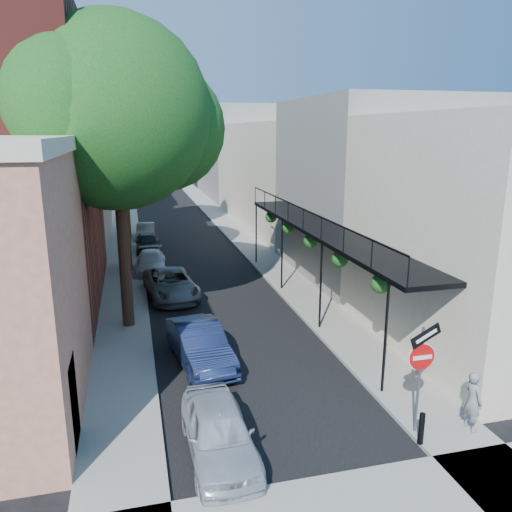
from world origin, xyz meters
TOP-DOWN VIEW (x-y plane):
  - ground at (0.00, 0.00)m, footprint 160.00×160.00m
  - road_surface at (0.00, 30.00)m, footprint 6.00×64.00m
  - sidewalk_left at (-4.00, 30.00)m, footprint 2.00×64.00m
  - sidewalk_right at (4.00, 30.00)m, footprint 2.00×64.00m
  - buildings_left at (-9.30, 28.76)m, footprint 10.10×59.10m
  - buildings_right at (8.99, 29.49)m, footprint 9.80×55.00m
  - sign_post at (3.16, 0.97)m, footprint 0.89×0.17m
  - bollard at (3.00, 0.50)m, footprint 0.14×0.14m
  - oak_near at (-3.37, 10.26)m, footprint 7.48×6.80m
  - oak_mid at (-3.42, 18.23)m, footprint 6.60×6.00m
  - oak_far at (-3.35, 27.27)m, footprint 7.70×7.00m
  - parked_car_a at (-1.76, 1.39)m, footprint 1.57×3.76m
  - parked_car_b at (-1.53, 6.24)m, footprint 1.97×4.24m
  - parked_car_c at (-1.89, 13.30)m, footprint 2.53×4.66m
  - parked_car_d at (-2.60, 17.74)m, footprint 1.69×3.88m
  - parked_car_e at (-2.60, 22.34)m, footprint 1.51×3.68m
  - parked_car_f at (-2.60, 26.33)m, footprint 1.41×3.45m
  - pedestrian at (4.56, 0.75)m, footprint 0.40×0.59m

SIDE VIEW (x-z plane):
  - ground at x=0.00m, z-range 0.00..0.00m
  - road_surface at x=0.00m, z-range 0.00..0.01m
  - sidewalk_left at x=-4.00m, z-range 0.00..0.12m
  - sidewalk_right at x=4.00m, z-range 0.00..0.12m
  - bollard at x=3.00m, z-range 0.12..0.92m
  - parked_car_d at x=-2.60m, z-range 0.00..1.11m
  - parked_car_f at x=-2.60m, z-range 0.00..1.11m
  - parked_car_c at x=-1.89m, z-range 0.00..1.24m
  - parked_car_e at x=-2.60m, z-range 0.00..1.25m
  - parked_car_a at x=-1.76m, z-range 0.00..1.27m
  - parked_car_b at x=-1.53m, z-range 0.00..1.35m
  - pedestrian at x=4.56m, z-range 0.12..1.68m
  - sign_post at x=3.16m, z-range 0.54..3.53m
  - buildings_right at x=8.99m, z-range -0.58..9.42m
  - buildings_left at x=-9.30m, z-range -1.06..10.94m
  - oak_mid at x=-3.42m, z-range 1.96..12.16m
  - oak_near at x=-3.37m, z-range 2.17..13.59m
  - oak_far at x=-3.35m, z-range 2.31..14.21m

